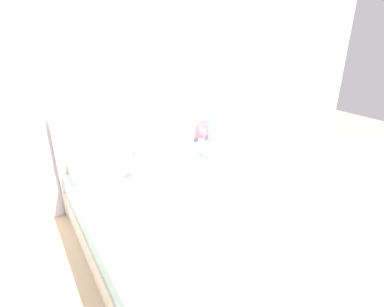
{
  "coord_description": "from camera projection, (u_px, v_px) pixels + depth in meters",
  "views": [
    {
      "loc": [
        -1.06,
        -3.13,
        1.96
      ],
      "look_at": [
        0.53,
        -0.56,
        0.67
      ],
      "focal_mm": 28.0,
      "sensor_mm": 36.0,
      "label": 1
    }
  ],
  "objects": [
    {
      "name": "ground_plane",
      "position": [
        132.0,
        197.0,
        3.73
      ],
      "size": [
        12.0,
        12.0,
        0.0
      ],
      "primitive_type": "plane",
      "color": "#CCB28E"
    },
    {
      "name": "wall_back",
      "position": [
        121.0,
        92.0,
        3.28
      ],
      "size": [
        8.0,
        0.06,
        2.6
      ],
      "color": "white",
      "rests_on": "ground_plane"
    },
    {
      "name": "bed",
      "position": [
        166.0,
        214.0,
        2.88
      ],
      "size": [
        1.56,
        2.03,
        1.15
      ],
      "color": "beige",
      "rests_on": "ground_plane"
    },
    {
      "name": "nightstand",
      "position": [
        214.0,
        165.0,
        3.94
      ],
      "size": [
        0.49,
        0.48,
        0.56
      ],
      "color": "white",
      "rests_on": "ground_plane"
    },
    {
      "name": "table_lamp",
      "position": [
        215.0,
        122.0,
        3.82
      ],
      "size": [
        0.23,
        0.23,
        0.39
      ],
      "color": "#A8B2BC",
      "rests_on": "nightstand"
    },
    {
      "name": "flower_vase",
      "position": [
        201.0,
        135.0,
        3.76
      ],
      "size": [
        0.13,
        0.13,
        0.23
      ],
      "color": "silver",
      "rests_on": "nightstand"
    },
    {
      "name": "alarm_clock",
      "position": [
        226.0,
        144.0,
        3.77
      ],
      "size": [
        0.07,
        0.05,
        0.08
      ],
      "color": "silver",
      "rests_on": "nightstand"
    }
  ]
}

